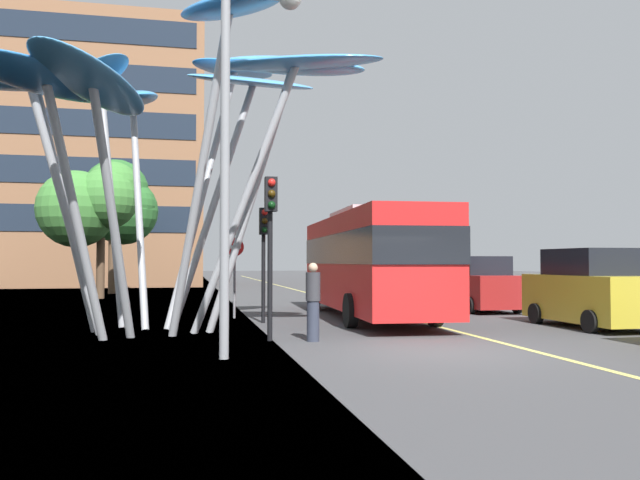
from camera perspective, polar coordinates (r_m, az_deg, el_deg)
name	(u,v)px	position (r m, az deg, el deg)	size (l,w,h in m)	color
ground	(411,355)	(13.25, 8.13, -10.10)	(120.00, 240.00, 0.10)	#424244
red_bus	(368,259)	(21.09, 4.26, -1.66)	(3.06, 11.40, 3.54)	red
leaf_sculpture	(158,89)	(17.63, -14.22, 12.92)	(11.00, 10.76, 8.50)	#9EA0A5
traffic_light_kerb_near	(271,222)	(14.88, -4.43, 1.57)	(0.28, 0.42, 3.80)	black
traffic_light_kerb_far	(264,239)	(19.22, -5.02, 0.05)	(0.28, 0.42, 3.45)	black
car_parked_mid	(591,290)	(19.49, 23.03, -4.15)	(2.09, 4.24, 2.20)	gold
car_parked_far	(478,285)	(24.68, 13.89, -3.93)	(2.00, 4.12, 2.04)	maroon
street_lamp	(244,116)	(12.58, -6.82, 10.91)	(1.56, 0.44, 7.22)	gray
tree_pavement_near	(92,203)	(33.18, -19.69, 3.16)	(4.91, 3.76, 6.79)	brown
tree_pavement_far	(117,201)	(39.27, -17.67, 3.33)	(5.18, 4.44, 7.85)	brown
pedestrian	(313,302)	(14.81, -0.62, -5.51)	(0.34, 0.34, 1.81)	#2D3342
no_entry_sign	(235,265)	(21.01, -7.63, -2.19)	(0.60, 0.12, 2.62)	gray
backdrop_building	(83,160)	(55.49, -20.34, 6.71)	(18.84, 14.69, 20.17)	#8E6042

